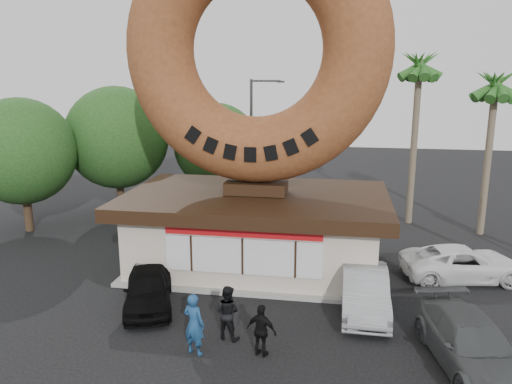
{
  "coord_description": "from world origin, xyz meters",
  "views": [
    {
      "loc": [
        3.47,
        -14.5,
        8.21
      ],
      "look_at": [
        0.33,
        4.0,
        3.82
      ],
      "focal_mm": 35.0,
      "sensor_mm": 36.0,
      "label": 1
    }
  ],
  "objects_px": {
    "person_right": "(262,331)",
    "donut_shop": "(256,227)",
    "car_grey": "(471,344)",
    "car_silver": "(365,291)",
    "giant_donut": "(256,50)",
    "person_left": "(194,324)",
    "car_white": "(463,263)",
    "person_center": "(227,312)",
    "car_black": "(148,288)",
    "street_lamp": "(254,137)"
  },
  "relations": [
    {
      "from": "donut_shop",
      "to": "person_center",
      "type": "bearing_deg",
      "value": -88.73
    },
    {
      "from": "car_black",
      "to": "giant_donut",
      "type": "bearing_deg",
      "value": 36.16
    },
    {
      "from": "donut_shop",
      "to": "street_lamp",
      "type": "xyz_separation_m",
      "value": [
        -1.86,
        10.02,
        2.72
      ]
    },
    {
      "from": "street_lamp",
      "to": "person_left",
      "type": "relative_size",
      "value": 4.14
    },
    {
      "from": "giant_donut",
      "to": "person_right",
      "type": "distance_m",
      "value": 11.14
    },
    {
      "from": "car_silver",
      "to": "person_center",
      "type": "bearing_deg",
      "value": -148.16
    },
    {
      "from": "car_grey",
      "to": "car_white",
      "type": "distance_m",
      "value": 6.79
    },
    {
      "from": "donut_shop",
      "to": "car_white",
      "type": "relative_size",
      "value": 2.24
    },
    {
      "from": "street_lamp",
      "to": "car_grey",
      "type": "bearing_deg",
      "value": -61.1
    },
    {
      "from": "donut_shop",
      "to": "car_silver",
      "type": "distance_m",
      "value": 5.88
    },
    {
      "from": "street_lamp",
      "to": "car_silver",
      "type": "relative_size",
      "value": 1.76
    },
    {
      "from": "car_black",
      "to": "donut_shop",
      "type": "bearing_deg",
      "value": 36.06
    },
    {
      "from": "street_lamp",
      "to": "person_right",
      "type": "distance_m",
      "value": 17.87
    },
    {
      "from": "person_left",
      "to": "person_center",
      "type": "distance_m",
      "value": 1.31
    },
    {
      "from": "person_right",
      "to": "car_silver",
      "type": "bearing_deg",
      "value": -113.72
    },
    {
      "from": "giant_donut",
      "to": "person_left",
      "type": "bearing_deg",
      "value": -94.92
    },
    {
      "from": "person_left",
      "to": "person_center",
      "type": "relative_size",
      "value": 1.09
    },
    {
      "from": "car_black",
      "to": "car_grey",
      "type": "height_order",
      "value": "car_grey"
    },
    {
      "from": "car_silver",
      "to": "person_left",
      "type": "bearing_deg",
      "value": -143.78
    },
    {
      "from": "car_silver",
      "to": "car_white",
      "type": "xyz_separation_m",
      "value": [
        4.11,
        3.53,
        -0.05
      ]
    },
    {
      "from": "car_black",
      "to": "car_grey",
      "type": "distance_m",
      "value": 10.79
    },
    {
      "from": "giant_donut",
      "to": "person_left",
      "type": "distance_m",
      "value": 11.1
    },
    {
      "from": "street_lamp",
      "to": "car_white",
      "type": "distance_m",
      "value": 15.05
    },
    {
      "from": "person_center",
      "to": "car_black",
      "type": "bearing_deg",
      "value": -12.73
    },
    {
      "from": "person_left",
      "to": "car_grey",
      "type": "relative_size",
      "value": 0.39
    },
    {
      "from": "street_lamp",
      "to": "car_black",
      "type": "distance_m",
      "value": 15.15
    },
    {
      "from": "street_lamp",
      "to": "car_white",
      "type": "relative_size",
      "value": 1.6
    },
    {
      "from": "street_lamp",
      "to": "car_black",
      "type": "relative_size",
      "value": 1.95
    },
    {
      "from": "car_grey",
      "to": "giant_donut",
      "type": "bearing_deg",
      "value": 126.49
    },
    {
      "from": "person_left",
      "to": "car_grey",
      "type": "bearing_deg",
      "value": -156.14
    },
    {
      "from": "giant_donut",
      "to": "street_lamp",
      "type": "xyz_separation_m",
      "value": [
        -1.86,
        10.0,
        -4.73
      ]
    },
    {
      "from": "giant_donut",
      "to": "car_white",
      "type": "relative_size",
      "value": 2.17
    },
    {
      "from": "giant_donut",
      "to": "car_white",
      "type": "xyz_separation_m",
      "value": [
        8.65,
        -0.09,
        -8.52
      ]
    },
    {
      "from": "giant_donut",
      "to": "street_lamp",
      "type": "bearing_deg",
      "value": 100.51
    },
    {
      "from": "person_center",
      "to": "person_right",
      "type": "distance_m",
      "value": 1.5
    },
    {
      "from": "giant_donut",
      "to": "car_silver",
      "type": "relative_size",
      "value": 2.38
    },
    {
      "from": "car_grey",
      "to": "car_black",
      "type": "bearing_deg",
      "value": 157.47
    },
    {
      "from": "person_center",
      "to": "car_black",
      "type": "relative_size",
      "value": 0.43
    },
    {
      "from": "person_right",
      "to": "donut_shop",
      "type": "bearing_deg",
      "value": -61.3
    },
    {
      "from": "car_white",
      "to": "car_grey",
      "type": "bearing_deg",
      "value": 158.69
    },
    {
      "from": "car_grey",
      "to": "car_silver",
      "type": "bearing_deg",
      "value": 121.13
    },
    {
      "from": "car_white",
      "to": "person_left",
      "type": "bearing_deg",
      "value": 117.56
    },
    {
      "from": "person_right",
      "to": "car_white",
      "type": "xyz_separation_m",
      "value": [
        7.27,
        7.1,
        -0.13
      ]
    },
    {
      "from": "donut_shop",
      "to": "person_center",
      "type": "height_order",
      "value": "donut_shop"
    },
    {
      "from": "person_left",
      "to": "car_white",
      "type": "distance_m",
      "value": 11.82
    },
    {
      "from": "giant_donut",
      "to": "car_white",
      "type": "height_order",
      "value": "giant_donut"
    },
    {
      "from": "car_silver",
      "to": "car_white",
      "type": "distance_m",
      "value": 5.42
    },
    {
      "from": "person_center",
      "to": "person_right",
      "type": "bearing_deg",
      "value": 160.31
    },
    {
      "from": "giant_donut",
      "to": "car_white",
      "type": "bearing_deg",
      "value": -0.58
    },
    {
      "from": "street_lamp",
      "to": "person_right",
      "type": "relative_size",
      "value": 4.89
    }
  ]
}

